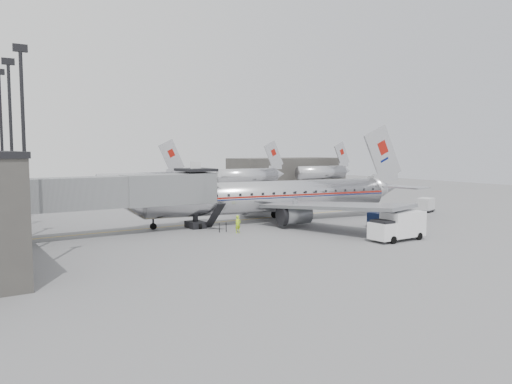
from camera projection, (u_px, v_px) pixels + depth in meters
ground at (285, 225)px, 55.41m from camera, size 160.00×160.00×0.00m
hangar at (287, 170)px, 129.70m from camera, size 30.00×12.00×6.00m
apron_line at (276, 217)px, 62.04m from camera, size 60.00×0.15×0.01m
jet_bridge at (127, 192)px, 49.02m from camera, size 21.00×6.20×7.10m
distant_aircraft_near at (138, 181)px, 89.22m from camera, size 16.39×3.20×10.26m
distant_aircraft_mid at (248, 175)px, 106.72m from camera, size 16.39×3.20×10.26m
distant_aircraft_far at (322, 172)px, 123.13m from camera, size 16.39×3.20×10.26m
airliner at (276, 196)px, 57.96m from camera, size 36.49×33.58×11.59m
service_van at (398, 225)px, 46.02m from camera, size 5.61×2.26×2.64m
baggage_cart_navy at (378, 219)px, 53.64m from camera, size 2.41×2.04×1.65m
baggage_cart_white at (426, 205)px, 66.74m from camera, size 2.79×2.42×1.86m
ramp_worker at (238, 224)px, 50.09m from camera, size 0.70×0.51×1.78m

